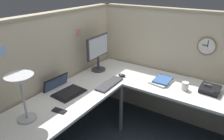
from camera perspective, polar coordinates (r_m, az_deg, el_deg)
cubicle_wall_back at (r=2.62m, az=-16.95°, el=-2.70°), size 2.57×0.12×1.58m
cubicle_wall_right at (r=3.01m, az=16.70°, el=0.79°), size 0.12×2.37×1.58m
desk at (r=2.31m, az=3.15°, el=-9.94°), size 2.35×2.15×0.73m
monitor at (r=2.84m, az=-3.88°, el=5.40°), size 0.46×0.20×0.50m
laptop at (r=2.45m, az=-13.25°, el=-5.18°), size 0.36×0.40×0.22m
keyboard at (r=2.53m, az=-0.69°, el=-3.83°), size 0.43×0.15×0.02m
computer_mouse at (r=2.74m, az=2.76°, el=-1.44°), size 0.06×0.10×0.03m
desk_lamp_dome at (r=1.93m, az=-23.86°, el=-3.51°), size 0.24×0.24×0.44m
cell_phone at (r=2.12m, az=-14.32°, el=-10.81°), size 0.09×0.15×0.01m
office_phone at (r=2.60m, az=25.42°, el=-4.90°), size 0.20×0.22×0.11m
book_stack at (r=2.66m, az=13.62°, el=-2.88°), size 0.31×0.25×0.04m
coffee_mug at (r=2.55m, az=19.44°, el=-4.20°), size 0.08×0.08×0.10m
wall_clock at (r=2.76m, az=24.66°, el=6.04°), size 0.04×0.22×0.22m
pinned_note_leftmost at (r=2.76m, az=-9.18°, el=10.25°), size 0.09×0.00×0.08m
pinned_note_middle at (r=2.13m, az=-27.96°, el=4.60°), size 0.07×0.00×0.09m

